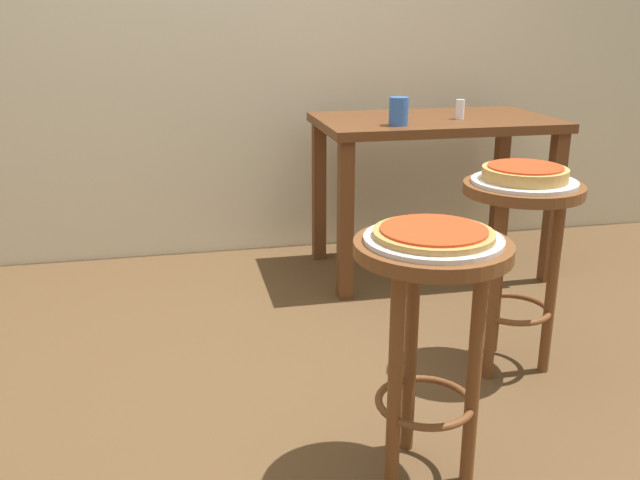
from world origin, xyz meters
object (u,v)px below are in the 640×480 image
object	(u,v)px
stool_middle	(430,306)
serving_plate_leftside	(524,182)
condiment_shaker	(460,109)
stool_leftside	(519,234)
dining_table	(434,144)
cup_near_edge	(399,111)
serving_plate_middle	(433,239)
pizza_middle	(434,233)
pizza_leftside	(525,173)

from	to	relation	value
stool_middle	serving_plate_leftside	world-z (taller)	serving_plate_leftside
stool_middle	condiment_shaker	xyz separation A→B (m)	(0.66, 1.41, 0.28)
stool_leftside	dining_table	world-z (taller)	dining_table
cup_near_edge	serving_plate_leftside	bearing A→B (deg)	-78.57
serving_plate_middle	pizza_middle	distance (m)	0.02
pizza_leftside	condiment_shaker	world-z (taller)	condiment_shaker
stool_middle	pizza_leftside	size ratio (longest dim) A/B	2.42
pizza_leftside	dining_table	bearing A→B (deg)	85.83
serving_plate_middle	stool_leftside	size ratio (longest dim) A/B	0.51
pizza_leftside	condiment_shaker	distance (m)	0.93
stool_leftside	serving_plate_leftside	bearing A→B (deg)	180.00
pizza_leftside	pizza_middle	bearing A→B (deg)	-135.02
pizza_middle	serving_plate_leftside	bearing A→B (deg)	44.98
stool_middle	cup_near_edge	size ratio (longest dim) A/B	5.58
serving_plate_middle	cup_near_edge	bearing A→B (deg)	75.36
cup_near_edge	stool_leftside	bearing A→B (deg)	-78.57
stool_leftside	stool_middle	bearing A→B (deg)	-135.02
serving_plate_middle	cup_near_edge	distance (m)	1.35
stool_leftside	pizza_leftside	distance (m)	0.20
pizza_middle	dining_table	xyz separation A→B (m)	(0.57, 1.48, -0.07)
serving_plate_middle	cup_near_edge	xyz separation A→B (m)	(0.34, 1.30, 0.12)
stool_middle	serving_plate_middle	bearing A→B (deg)	0.00
serving_plate_leftside	dining_table	size ratio (longest dim) A/B	0.32
stool_leftside	serving_plate_leftside	world-z (taller)	serving_plate_leftside
pizza_leftside	dining_table	xyz separation A→B (m)	(0.07, 0.98, -0.08)
pizza_leftside	dining_table	distance (m)	0.98
stool_middle	cup_near_edge	xyz separation A→B (m)	(0.34, 1.30, 0.30)
stool_middle	condiment_shaker	size ratio (longest dim) A/B	7.59
stool_leftside	condiment_shaker	distance (m)	0.97
pizza_middle	cup_near_edge	distance (m)	1.35
stool_middle	stool_leftside	distance (m)	0.71
serving_plate_leftside	serving_plate_middle	bearing A→B (deg)	-135.02
serving_plate_middle	dining_table	xyz separation A→B (m)	(0.57, 1.48, -0.05)
serving_plate_middle	condiment_shaker	distance (m)	1.57
pizza_middle	pizza_leftside	xyz separation A→B (m)	(0.50, 0.50, 0.01)
pizza_middle	serving_plate_leftside	size ratio (longest dim) A/B	0.87
serving_plate_middle	stool_middle	bearing A→B (deg)	180.00
pizza_middle	serving_plate_leftside	distance (m)	0.71
serving_plate_leftside	condiment_shaker	world-z (taller)	condiment_shaker
pizza_middle	stool_leftside	world-z (taller)	pizza_middle
pizza_middle	dining_table	bearing A→B (deg)	68.84
dining_table	cup_near_edge	size ratio (longest dim) A/B	9.02
dining_table	condiment_shaker	distance (m)	0.20
stool_middle	serving_plate_leftside	size ratio (longest dim) A/B	1.94
stool_middle	dining_table	size ratio (longest dim) A/B	0.62
stool_leftside	serving_plate_leftside	size ratio (longest dim) A/B	1.94
pizza_leftside	stool_leftside	bearing A→B (deg)	0.00
pizza_middle	condiment_shaker	distance (m)	1.56
pizza_middle	stool_leftside	distance (m)	0.73
dining_table	stool_middle	bearing A→B (deg)	-111.16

